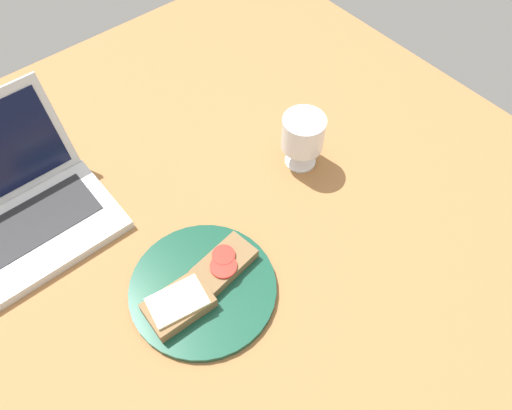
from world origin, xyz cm
name	(u,v)px	position (x,y,z in cm)	size (l,w,h in cm)	color
wooden_table	(224,239)	(0.00, 0.00, 1.50)	(140.00, 140.00, 3.00)	#9E6B3D
plate	(203,288)	(-9.69, -6.81, 3.63)	(25.94, 25.94, 1.26)	#144733
sandwich_with_tomato	(224,263)	(-4.31, -6.11, 5.47)	(12.12, 7.70, 2.67)	brown
sandwich_with_cheese	(178,305)	(-15.09, -7.54, 5.76)	(11.30, 7.66, 3.14)	brown
wine_glass	(303,134)	(23.74, 4.15, 11.18)	(8.61, 8.61, 12.20)	white
laptop	(21,209)	(-26.95, 26.40, 7.28)	(30.02, 26.38, 21.23)	silver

